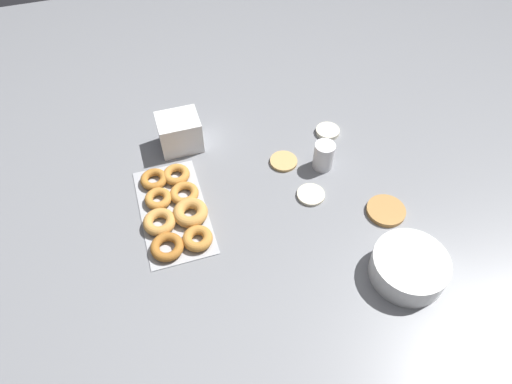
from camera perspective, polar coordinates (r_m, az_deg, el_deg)
The scene contains 9 objects.
ground_plane at distance 1.42m, azimuth 5.31°, elevation -0.86°, with size 3.00×3.00×0.00m, color gray.
pancake_0 at distance 1.43m, azimuth 15.93°, elevation -2.25°, with size 0.12×0.12×0.01m, color #B27F42.
pancake_1 at distance 1.42m, azimuth 6.93°, elevation -0.47°, with size 0.09×0.09×0.01m, color beige.
pancake_2 at distance 1.63m, azimuth 8.95°, elevation 7.52°, with size 0.08×0.08×0.02m, color silver.
pancake_3 at distance 1.51m, azimuth 3.47°, elevation 3.85°, with size 0.09×0.09×0.01m, color tan.
donut_tray at distance 1.39m, azimuth -10.15°, elevation -2.23°, with size 0.38×0.20×0.04m.
batter_bowl at distance 1.30m, azimuth 18.55°, elevation -8.90°, with size 0.20×0.20×0.07m.
container_stack at distance 1.55m, azimuth -9.53°, elevation 7.36°, with size 0.11×0.14×0.12m.
paper_cup at distance 1.48m, azimuth 8.47°, elevation 4.50°, with size 0.07×0.07×0.10m.
Camera 1 is at (0.80, -0.39, 1.11)m, focal length 32.00 mm.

